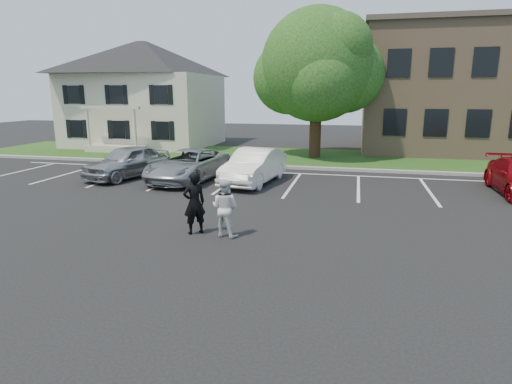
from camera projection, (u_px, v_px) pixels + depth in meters
ground_plane at (247, 248)px, 11.03m from camera, size 90.00×90.00×0.00m
curb at (304, 168)px, 22.40m from camera, size 40.00×0.30×0.15m
grass_strip at (312, 158)px, 26.20m from camera, size 44.00×8.00×0.08m
stall_lines at (326, 182)px, 19.21m from camera, size 34.00×5.36×0.01m
house at (145, 94)px, 32.00m from camera, size 10.30×9.22×7.60m
tree at (319, 68)px, 25.15m from camera, size 7.80×7.20×8.80m
man_black_suit at (194, 203)px, 11.97m from camera, size 0.77×0.74×1.77m
man_white_shirt at (225, 208)px, 11.77m from camera, size 0.91×0.78×1.63m
car_silver_west at (128, 162)px, 20.07m from camera, size 3.05×4.80×1.52m
car_silver_minivan at (189, 165)px, 19.39m from camera, size 3.00×5.36×1.42m
car_white_sedan at (254, 166)px, 18.83m from camera, size 2.21×4.75×1.51m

